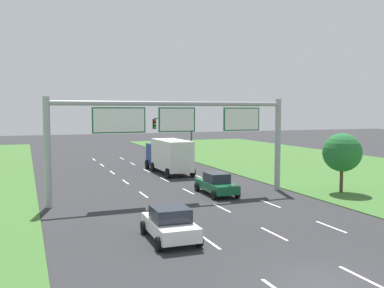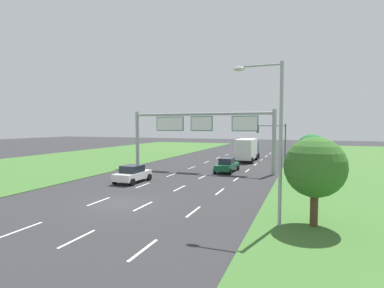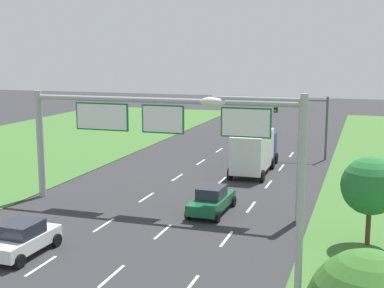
{
  "view_description": "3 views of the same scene",
  "coord_description": "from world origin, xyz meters",
  "px_view_note": "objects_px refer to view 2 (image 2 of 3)",
  "views": [
    {
      "loc": [
        -9.63,
        -11.95,
        6.14
      ],
      "look_at": [
        1.6,
        16.84,
        3.7
      ],
      "focal_mm": 40.0,
      "sensor_mm": 36.0,
      "label": 1
    },
    {
      "loc": [
        11.56,
        -16.79,
        5.23
      ],
      "look_at": [
        0.23,
        12.94,
        3.3
      ],
      "focal_mm": 28.0,
      "sensor_mm": 36.0,
      "label": 2
    },
    {
      "loc": [
        11.75,
        -13.36,
        9.45
      ],
      "look_at": [
        1.46,
        17.84,
        3.77
      ],
      "focal_mm": 50.0,
      "sensor_mm": 36.0,
      "label": 3
    }
  ],
  "objects_px": {
    "car_near_red": "(132,174)",
    "roadside_tree_near": "(315,167)",
    "street_lamp": "(273,129)",
    "roadside_tree_mid": "(312,149)",
    "box_truck": "(247,149)",
    "sign_gantry": "(200,128)",
    "traffic_light_mast": "(273,134)",
    "car_lead_silver": "(227,165)"
  },
  "relations": [
    {
      "from": "car_near_red",
      "to": "roadside_tree_near",
      "type": "bearing_deg",
      "value": -23.67
    },
    {
      "from": "street_lamp",
      "to": "roadside_tree_near",
      "type": "relative_size",
      "value": 1.82
    },
    {
      "from": "car_near_red",
      "to": "roadside_tree_mid",
      "type": "height_order",
      "value": "roadside_tree_mid"
    },
    {
      "from": "roadside_tree_near",
      "to": "car_near_red",
      "type": "bearing_deg",
      "value": 154.77
    },
    {
      "from": "car_near_red",
      "to": "street_lamp",
      "type": "xyz_separation_m",
      "value": [
        13.37,
        -7.79,
        4.28
      ]
    },
    {
      "from": "box_truck",
      "to": "sign_gantry",
      "type": "height_order",
      "value": "sign_gantry"
    },
    {
      "from": "traffic_light_mast",
      "to": "roadside_tree_mid",
      "type": "distance_m",
      "value": 22.0
    },
    {
      "from": "car_lead_silver",
      "to": "box_truck",
      "type": "bearing_deg",
      "value": 90.67
    },
    {
      "from": "car_lead_silver",
      "to": "box_truck",
      "type": "distance_m",
      "value": 11.68
    },
    {
      "from": "box_truck",
      "to": "roadside_tree_mid",
      "type": "relative_size",
      "value": 1.83
    },
    {
      "from": "car_near_red",
      "to": "street_lamp",
      "type": "relative_size",
      "value": 0.47
    },
    {
      "from": "box_truck",
      "to": "roadside_tree_near",
      "type": "distance_m",
      "value": 29.45
    },
    {
      "from": "car_lead_silver",
      "to": "traffic_light_mast",
      "type": "xyz_separation_m",
      "value": [
        3.24,
        18.36,
        3.09
      ]
    },
    {
      "from": "car_near_red",
      "to": "roadside_tree_mid",
      "type": "bearing_deg",
      "value": 23.78
    },
    {
      "from": "car_near_red",
      "to": "car_lead_silver",
      "type": "distance_m",
      "value": 11.37
    },
    {
      "from": "box_truck",
      "to": "traffic_light_mast",
      "type": "distance_m",
      "value": 7.68
    },
    {
      "from": "roadside_tree_near",
      "to": "sign_gantry",
      "type": "bearing_deg",
      "value": 125.99
    },
    {
      "from": "car_near_red",
      "to": "roadside_tree_near",
      "type": "distance_m",
      "value": 17.2
    },
    {
      "from": "car_near_red",
      "to": "box_truck",
      "type": "height_order",
      "value": "box_truck"
    },
    {
      "from": "roadside_tree_near",
      "to": "roadside_tree_mid",
      "type": "bearing_deg",
      "value": 89.73
    },
    {
      "from": "car_near_red",
      "to": "roadside_tree_mid",
      "type": "xyz_separation_m",
      "value": [
        15.48,
        6.32,
        2.24
      ]
    },
    {
      "from": "sign_gantry",
      "to": "street_lamp",
      "type": "height_order",
      "value": "street_lamp"
    },
    {
      "from": "car_near_red",
      "to": "car_lead_silver",
      "type": "bearing_deg",
      "value": 55.84
    },
    {
      "from": "car_near_red",
      "to": "traffic_light_mast",
      "type": "bearing_deg",
      "value": 71.87
    },
    {
      "from": "traffic_light_mast",
      "to": "street_lamp",
      "type": "xyz_separation_m",
      "value": [
        3.49,
        -35.37,
        1.21
      ]
    },
    {
      "from": "box_truck",
      "to": "roadside_tree_near",
      "type": "bearing_deg",
      "value": -73.65
    },
    {
      "from": "car_lead_silver",
      "to": "roadside_tree_mid",
      "type": "height_order",
      "value": "roadside_tree_mid"
    },
    {
      "from": "street_lamp",
      "to": "roadside_tree_mid",
      "type": "distance_m",
      "value": 14.42
    },
    {
      "from": "car_near_red",
      "to": "car_lead_silver",
      "type": "xyz_separation_m",
      "value": [
        6.64,
        9.23,
        -0.02
      ]
    },
    {
      "from": "car_near_red",
      "to": "sign_gantry",
      "type": "height_order",
      "value": "sign_gantry"
    },
    {
      "from": "car_lead_silver",
      "to": "box_truck",
      "type": "xyz_separation_m",
      "value": [
        0.18,
        11.63,
        0.99
      ]
    },
    {
      "from": "car_near_red",
      "to": "sign_gantry",
      "type": "xyz_separation_m",
      "value": [
        3.46,
        9.2,
        4.15
      ]
    },
    {
      "from": "car_lead_silver",
      "to": "roadside_tree_mid",
      "type": "xyz_separation_m",
      "value": [
        8.85,
        -2.9,
        2.26
      ]
    },
    {
      "from": "sign_gantry",
      "to": "roadside_tree_mid",
      "type": "distance_m",
      "value": 12.51
    },
    {
      "from": "box_truck",
      "to": "roadside_tree_near",
      "type": "relative_size",
      "value": 1.75
    },
    {
      "from": "sign_gantry",
      "to": "traffic_light_mast",
      "type": "bearing_deg",
      "value": 70.77
    },
    {
      "from": "car_near_red",
      "to": "box_truck",
      "type": "distance_m",
      "value": 21.97
    },
    {
      "from": "car_lead_silver",
      "to": "car_near_red",
      "type": "bearing_deg",
      "value": -124.18
    },
    {
      "from": "traffic_light_mast",
      "to": "car_near_red",
      "type": "bearing_deg",
      "value": -109.7
    },
    {
      "from": "roadside_tree_mid",
      "to": "street_lamp",
      "type": "bearing_deg",
      "value": -98.54
    },
    {
      "from": "traffic_light_mast",
      "to": "roadside_tree_mid",
      "type": "bearing_deg",
      "value": -75.22
    },
    {
      "from": "car_lead_silver",
      "to": "roadside_tree_near",
      "type": "distance_m",
      "value": 18.83
    }
  ]
}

